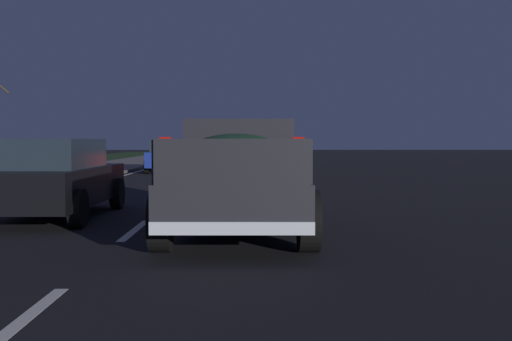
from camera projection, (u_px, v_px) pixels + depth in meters
name	position (u px, v px, depth m)	size (l,w,h in m)	color
ground	(205.00, 174.00, 27.91)	(144.00, 144.00, 0.00)	black
sidewalk_shoulder	(79.00, 173.00, 27.81)	(108.00, 4.00, 0.12)	slate
lane_markings	(157.00, 171.00, 30.31)	(108.98, 3.54, 0.01)	silver
pickup_truck	(239.00, 173.00, 10.13)	(5.45, 2.34, 1.87)	#232328
sedan_black	(53.00, 178.00, 12.01)	(4.43, 2.07, 1.54)	black
sedan_blue	(171.00, 156.00, 29.29)	(4.44, 2.09, 1.54)	navy
sedan_red	(244.00, 157.00, 27.31)	(4.44, 2.09, 1.54)	maroon
sedan_green	(240.00, 153.00, 34.98)	(4.41, 2.03, 1.54)	#14592D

